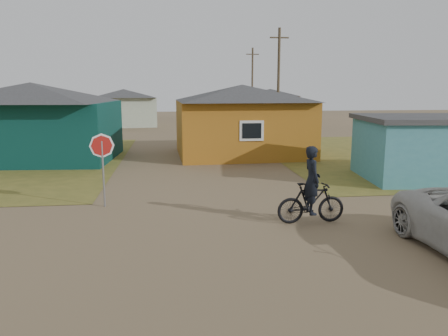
{
  "coord_description": "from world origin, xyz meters",
  "views": [
    {
      "loc": [
        -1.39,
        -10.08,
        3.73
      ],
      "look_at": [
        0.18,
        3.0,
        1.3
      ],
      "focal_mm": 35.0,
      "sensor_mm": 36.0,
      "label": 1
    }
  ],
  "objects": [
    {
      "name": "cyclist",
      "position": [
        2.42,
        1.3,
        0.79
      ],
      "size": [
        1.93,
        0.7,
        2.17
      ],
      "color": "black",
      "rests_on": "ground"
    },
    {
      "name": "utility_pole_far",
      "position": [
        7.5,
        38.0,
        4.14
      ],
      "size": [
        1.4,
        0.2,
        8.0
      ],
      "color": "#4A3D2C",
      "rests_on": "ground"
    },
    {
      "name": "house_pale_west",
      "position": [
        -6.0,
        34.0,
        1.86
      ],
      "size": [
        7.04,
        6.15,
        3.6
      ],
      "color": "#ACB89E",
      "rests_on": "ground"
    },
    {
      "name": "stop_sign",
      "position": [
        -3.56,
        3.72,
        1.73
      ],
      "size": [
        0.76,
        0.18,
        2.34
      ],
      "color": "gray",
      "rests_on": "ground"
    },
    {
      "name": "ground",
      "position": [
        0.0,
        0.0,
        0.0
      ],
      "size": [
        120.0,
        120.0,
        0.0
      ],
      "primitive_type": "plane",
      "color": "#786245"
    },
    {
      "name": "house_pale_north",
      "position": [
        -14.0,
        46.0,
        1.75
      ],
      "size": [
        6.28,
        5.81,
        3.4
      ],
      "color": "#ACB89E",
      "rests_on": "ground"
    },
    {
      "name": "utility_pole_near",
      "position": [
        6.5,
        22.0,
        4.14
      ],
      "size": [
        1.4,
        0.2,
        8.0
      ],
      "color": "#4A3D2C",
      "rests_on": "ground"
    },
    {
      "name": "grass_ne",
      "position": [
        14.0,
        13.0,
        0.01
      ],
      "size": [
        20.0,
        18.0,
        0.0
      ],
      "primitive_type": "cube",
      "color": "olive",
      "rests_on": "ground"
    },
    {
      "name": "shed_turquoise",
      "position": [
        9.5,
        6.5,
        1.31
      ],
      "size": [
        6.71,
        4.93,
        2.6
      ],
      "color": "teal",
      "rests_on": "ground"
    },
    {
      "name": "house_teal",
      "position": [
        -8.5,
        13.5,
        2.05
      ],
      "size": [
        8.93,
        7.08,
        4.0
      ],
      "color": "#08312D",
      "rests_on": "ground"
    },
    {
      "name": "house_yellow",
      "position": [
        2.5,
        14.0,
        2.0
      ],
      "size": [
        7.72,
        6.76,
        3.9
      ],
      "color": "#A26318",
      "rests_on": "ground"
    },
    {
      "name": "house_beige_east",
      "position": [
        10.0,
        40.0,
        1.86
      ],
      "size": [
        6.95,
        6.05,
        3.6
      ],
      "color": "gray",
      "rests_on": "ground"
    }
  ]
}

